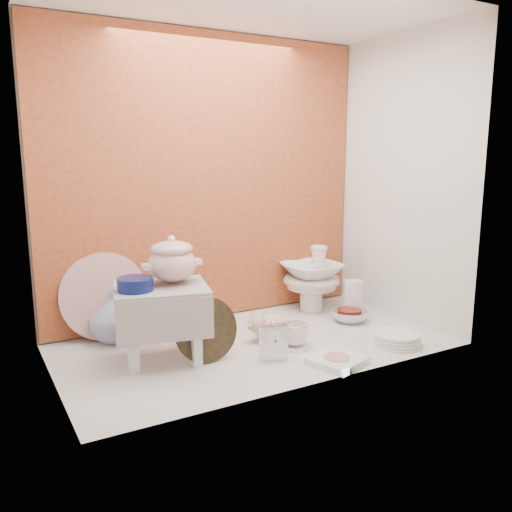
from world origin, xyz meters
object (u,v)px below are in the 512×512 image
Objects in this scene: soup_tureen at (172,259)px; plush_pig at (270,326)px; crystal_bowl at (349,316)px; dinner_plate_stack at (397,339)px; porcelain_tower at (312,278)px; step_stool at (162,323)px; blue_white_vase at (113,317)px; mantel_clock at (273,340)px; gold_rim_teacup at (294,334)px; floral_platter at (105,296)px.

soup_tureen is 0.61m from plush_pig.
plush_pig is at bearing -177.13° from crystal_bowl.
dinner_plate_stack is 0.69m from porcelain_tower.
plush_pig is 1.02× the size of dinner_plate_stack.
crystal_bowl reaches higher than dinner_plate_stack.
plush_pig is (0.54, -0.01, -0.10)m from step_stool.
blue_white_vase is (-0.19, 0.31, -0.32)m from soup_tureen.
mantel_clock is 0.62m from dinner_plate_stack.
blue_white_vase is at bearing 144.94° from gold_rim_teacup.
floral_platter is 1.92× the size of plush_pig.
crystal_bowl is at bearing 85.22° from dinner_plate_stack.
soup_tureen reaches higher than dinner_plate_stack.
dinner_plate_stack is at bearing -22.85° from soup_tureen.
plush_pig is at bearing 106.26° from gold_rim_teacup.
step_stool is at bearing -167.46° from plush_pig.
dinner_plate_stack is at bearing -23.75° from plush_pig.
plush_pig is 0.15m from gold_rim_teacup.
floral_platter is at bearing 162.12° from crystal_bowl.
crystal_bowl is (1.18, -0.32, -0.09)m from blue_white_vase.
step_stool is at bearing -156.68° from soup_tureen.
floral_platter is at bearing 174.78° from porcelain_tower.
step_stool is 1.09m from dinner_plate_stack.
gold_rim_teacup is 0.67× the size of crystal_bowl.
plush_pig is (0.69, -0.41, -0.14)m from floral_platter.
soup_tureen is at bearing -60.73° from floral_platter.
step_stool is 1.05× the size of porcelain_tower.
blue_white_vase is 1.35m from dinner_plate_stack.
gold_rim_teacup reaches higher than dinner_plate_stack.
blue_white_vase is at bearing 177.79° from porcelain_tower.
floral_platter is 2.16× the size of crystal_bowl.
floral_platter is (-0.21, 0.37, -0.23)m from soup_tureen.
dinner_plate_stack is (0.44, -0.22, -0.03)m from gold_rim_teacup.
porcelain_tower is (0.46, 0.31, 0.12)m from plush_pig.
mantel_clock is 0.80m from porcelain_tower.
blue_white_vase is 0.80m from mantel_clock.
dinner_plate_stack is at bearing -94.78° from crystal_bowl.
mantel_clock is 0.79× the size of plush_pig.
gold_rim_teacup is 0.50m from crystal_bowl.
blue_white_vase is at bearing 147.98° from dinner_plate_stack.
plush_pig is at bearing 13.20° from step_stool.
porcelain_tower is (-0.05, 0.28, 0.15)m from crystal_bowl.
step_stool is 1.55× the size of soup_tureen.
mantel_clock is 0.19m from gold_rim_teacup.
mantel_clock is 0.89× the size of crystal_bowl.
gold_rim_teacup is 0.61× the size of dinner_plate_stack.
dinner_plate_stack is (0.60, -0.14, -0.06)m from mantel_clock.
step_stool reaches higher than blue_white_vase.
crystal_bowl is at bearing -15.45° from blue_white_vase.
step_stool is at bearing -179.14° from crystal_bowl.
mantel_clock is at bearing -15.42° from step_stool.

